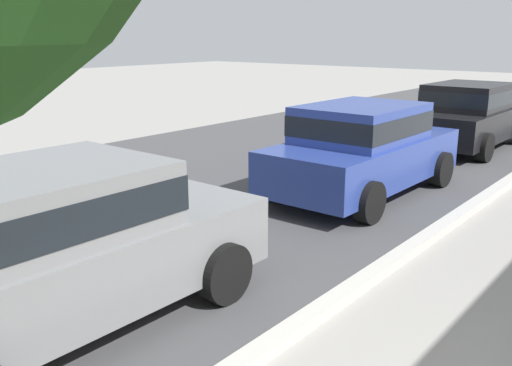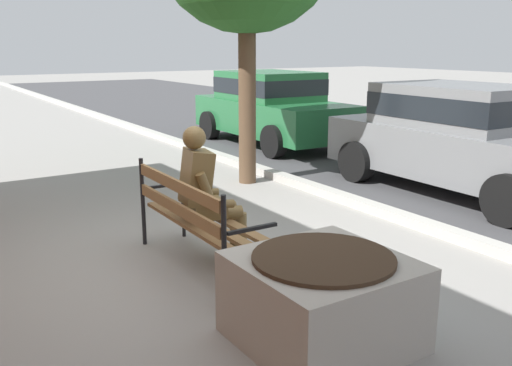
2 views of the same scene
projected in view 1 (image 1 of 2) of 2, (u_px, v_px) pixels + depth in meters
The scene contains 3 objects.
parked_car_grey at pixel (51, 244), 5.12m from camera, with size 4.12×1.96×1.56m.
parked_car_blue at pixel (363, 147), 9.52m from camera, with size 4.12×1.96×1.56m.
parked_car_black at pixel (469, 114), 13.46m from camera, with size 4.12×1.96×1.56m.
Camera 1 is at (-2.88, 0.24, 2.69)m, focal length 39.51 mm.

